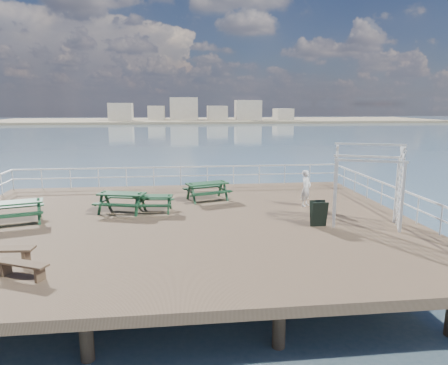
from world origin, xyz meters
TOP-DOWN VIEW (x-y plane):
  - ground at (0.00, 0.00)m, footprint 18.00×14.00m
  - sea_backdrop at (12.54, 134.07)m, footprint 300.00×300.00m
  - railing at (-0.07, 2.57)m, footprint 17.77×13.76m
  - picnic_table_a at (-2.48, 1.56)m, footprint 2.27×2.01m
  - picnic_table_b at (-1.18, 1.52)m, footprint 1.73×1.45m
  - picnic_table_c at (1.22, 3.33)m, footprint 2.31×2.06m
  - picnic_table_d at (-6.28, 0.41)m, footprint 2.32×2.06m
  - flat_bench_near at (-4.18, -4.74)m, footprint 1.50×0.95m
  - flat_bench_far at (-5.07, -3.81)m, footprint 1.81×0.53m
  - trellis_arbor at (6.82, -1.28)m, footprint 2.77×2.11m
  - sandwich_board at (5.01, -1.28)m, footprint 0.60×0.45m
  - person at (5.49, 1.73)m, footprint 0.69×0.68m

SIDE VIEW (x-z plane):
  - sea_backdrop at x=12.54m, z-range -5.11..4.09m
  - ground at x=0.00m, z-range -0.30..0.00m
  - flat_bench_near at x=-4.18m, z-range 0.11..0.53m
  - flat_bench_far at x=-5.07m, z-range 0.13..0.64m
  - sandwich_board at x=5.01m, z-range -0.01..0.96m
  - picnic_table_b at x=-1.18m, z-range 0.11..0.89m
  - picnic_table_a at x=-2.48m, z-range 0.13..1.07m
  - picnic_table_c at x=1.22m, z-range 0.13..1.07m
  - picnic_table_d at x=-6.28m, z-range 0.13..1.09m
  - person at x=5.49m, z-range 0.00..1.61m
  - railing at x=-0.07m, z-range 0.32..1.42m
  - trellis_arbor at x=6.82m, z-range -0.17..2.89m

